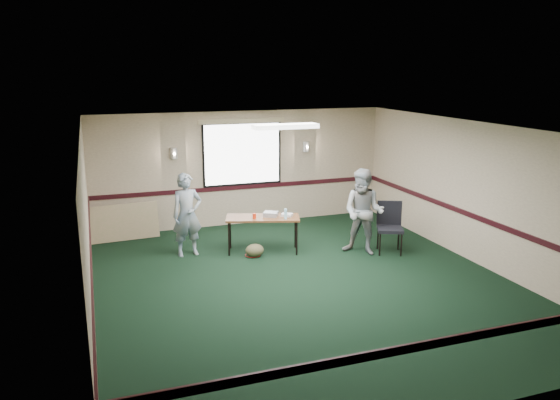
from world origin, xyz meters
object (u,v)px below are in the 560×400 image
object	(u,v)px
projector	(271,214)
conference_chair	(390,223)
folding_table	(263,220)
person_left	(187,215)
person_right	(364,212)

from	to	relation	value
projector	conference_chair	distance (m)	2.43
folding_table	conference_chair	size ratio (longest dim) A/B	1.54
projector	person_left	distance (m)	1.67
person_left	person_right	xyz separation A→B (m)	(3.34, -1.08, 0.03)
conference_chair	person_left	bearing A→B (deg)	-172.10
conference_chair	person_left	distance (m)	4.09
folding_table	person_left	size ratio (longest dim) A/B	0.95
projector	conference_chair	world-z (taller)	conference_chair
projector	conference_chair	size ratio (longest dim) A/B	0.27
folding_table	projector	xyz separation A→B (m)	(0.17, -0.01, 0.10)
person_left	conference_chair	bearing A→B (deg)	-22.85
folding_table	person_left	distance (m)	1.51
projector	conference_chair	xyz separation A→B (m)	(2.28, -0.81, -0.18)
person_right	folding_table	bearing A→B (deg)	-158.80
person_left	person_right	distance (m)	3.51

